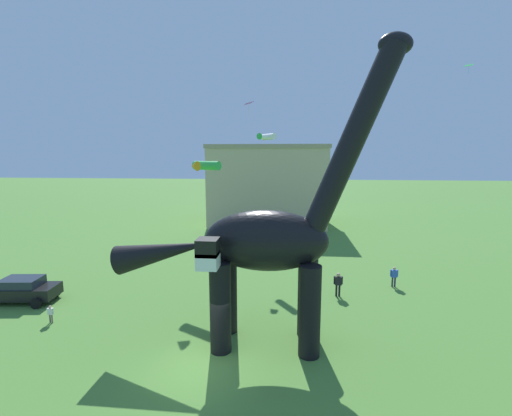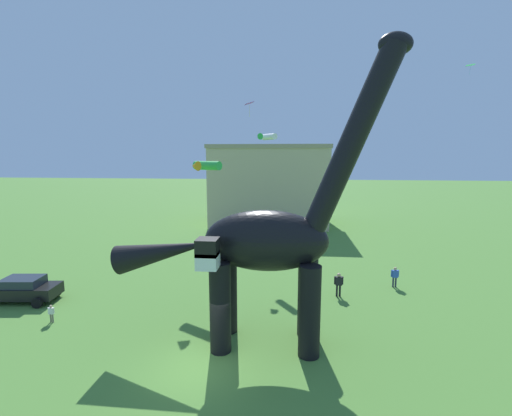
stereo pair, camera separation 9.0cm
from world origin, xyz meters
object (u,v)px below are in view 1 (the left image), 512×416
kite_near_low (208,254)px  kite_near_high (266,137)px  parked_sedan_left (22,289)px  kite_apex (469,65)px  person_vendor_side (338,282)px  kite_far_right (204,166)px  person_far_spectator (394,275)px  dinosaur_sculpture (265,240)px  kite_mid_right (249,103)px  person_strolling_adult (50,312)px

kite_near_low → kite_near_high: kite_near_high is taller
parked_sedan_left → kite_near_high: bearing=32.3°
kite_apex → person_vendor_side: bearing=-135.4°
parked_sedan_left → person_vendor_side: size_ratio=2.73×
kite_far_right → parked_sedan_left: bearing=-152.7°
kite_apex → person_far_spectator: bearing=-129.4°
dinosaur_sculpture → parked_sedan_left: size_ratio=3.30×
dinosaur_sculpture → kite_mid_right: (-1.71, 8.53, 7.55)m
parked_sedan_left → kite_mid_right: 19.02m
person_far_spectator → kite_near_low: kite_near_low is taller
parked_sedan_left → person_far_spectator: 24.66m
kite_far_right → kite_near_low: bearing=-75.8°
person_vendor_side → kite_apex: (12.87, 12.68, 16.33)m
parked_sedan_left → kite_apex: bearing=19.2°
kite_near_low → kite_near_high: (1.46, 16.66, 5.84)m
kite_far_right → person_strolling_adult: bearing=-130.8°
dinosaur_sculpture → kite_near_high: size_ratio=7.30×
kite_apex → dinosaur_sculpture: bearing=-132.6°
dinosaur_sculpture → kite_near_low: (-2.37, -1.68, -0.23)m
kite_near_low → kite_far_right: bearing=104.2°
dinosaur_sculpture → kite_mid_right: 11.52m
person_strolling_adult → parked_sedan_left: bearing=45.0°
dinosaur_sculpture → kite_near_low: size_ratio=10.81×
person_strolling_adult → person_far_spectator: person_far_spectator is taller
dinosaur_sculpture → kite_near_high: (-0.91, 14.98, 5.62)m
person_vendor_side → kite_apex: size_ratio=1.68×
dinosaur_sculpture → person_far_spectator: size_ratio=9.87×
person_strolling_adult → kite_apex: size_ratio=1.06×
parked_sedan_left → person_far_spectator: parked_sedan_left is taller
kite_mid_right → person_vendor_side: bearing=-21.3°
dinosaur_sculpture → parked_sedan_left: bearing=151.6°
kite_near_low → kite_far_right: size_ratio=0.56×
person_strolling_adult → person_far_spectator: (20.52, 7.29, 0.27)m
dinosaur_sculpture → kite_near_low: 2.91m
kite_near_low → kite_mid_right: kite_mid_right is taller
person_strolling_adult → kite_near_low: size_ratio=0.76×
dinosaur_sculpture → kite_apex: size_ratio=15.06×
person_strolling_adult → kite_mid_right: (10.22, 7.63, 12.13)m
kite_apex → kite_near_high: bearing=-168.1°
kite_mid_right → kite_near_high: (0.80, 6.45, -1.93)m
dinosaur_sculpture → parked_sedan_left: (-15.61, 3.43, -4.39)m
person_vendor_side → kite_far_right: bearing=64.3°
parked_sedan_left → person_far_spectator: (24.20, 4.77, 0.08)m
dinosaur_sculpture → kite_apex: (17.30, 18.82, 12.10)m
person_vendor_side → person_strolling_adult: bearing=98.2°
person_strolling_adult → kite_apex: bearing=-69.0°
person_far_spectator → kite_near_low: size_ratio=1.10×
kite_near_high → kite_far_right: (-4.13, -6.10, -2.36)m
person_vendor_side → person_far_spectator: person_vendor_side is taller
person_strolling_adult → kite_apex: 38.13m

